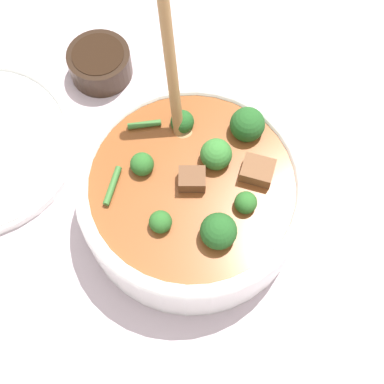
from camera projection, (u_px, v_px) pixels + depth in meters
The scene contains 3 objects.
ground_plane at pixel (192, 210), 0.65m from camera, with size 4.00×4.00×0.00m, color silver.
stew_bowl at pixel (193, 193), 0.60m from camera, with size 0.26×0.26×0.28m.
condiment_bowl at pixel (100, 62), 0.71m from camera, with size 0.08×0.08×0.04m.
Camera 1 is at (0.04, 0.24, 0.60)m, focal length 50.00 mm.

